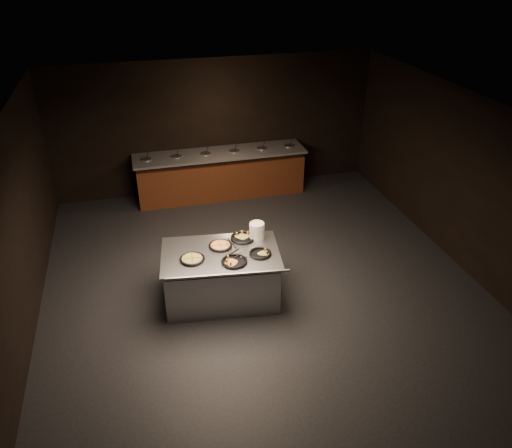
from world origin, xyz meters
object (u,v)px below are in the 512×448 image
(plate_stack, at_px, (257,231))
(pan_veggie_whole, at_px, (192,259))
(serving_counter, at_px, (221,277))
(pan_cheese_whole, at_px, (220,245))

(plate_stack, xyz_separation_m, pan_veggie_whole, (-1.09, -0.37, -0.11))
(serving_counter, xyz_separation_m, pan_cheese_whole, (0.04, 0.18, 0.46))
(serving_counter, distance_m, plate_stack, 0.91)
(serving_counter, height_order, plate_stack, plate_stack)
(serving_counter, xyz_separation_m, plate_stack, (0.65, 0.29, 0.57))
(plate_stack, bearing_deg, pan_cheese_whole, -169.97)
(pan_veggie_whole, bearing_deg, pan_cheese_whole, 28.49)
(pan_veggie_whole, height_order, pan_cheese_whole, same)
(pan_cheese_whole, bearing_deg, plate_stack, 10.03)
(pan_veggie_whole, xyz_separation_m, pan_cheese_whole, (0.48, 0.26, -0.00))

